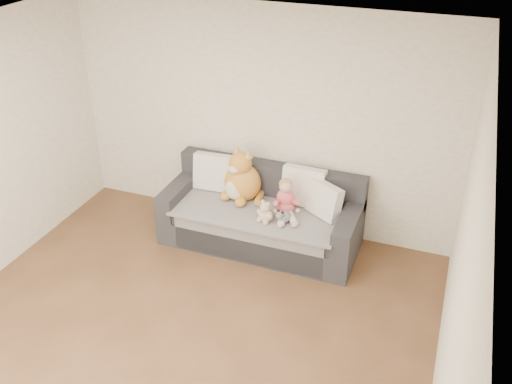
# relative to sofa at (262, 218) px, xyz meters

# --- Properties ---
(room_shell) EXTENTS (5.00, 5.00, 5.00)m
(room_shell) POSITION_rel_sofa_xyz_m (-0.18, -1.64, 0.99)
(room_shell) COLOR brown
(room_shell) RESTS_ON ground
(sofa) EXTENTS (2.20, 0.94, 0.85)m
(sofa) POSITION_rel_sofa_xyz_m (0.00, 0.00, 0.00)
(sofa) COLOR #29292E
(sofa) RESTS_ON ground
(cushion_left) EXTENTS (0.48, 0.24, 0.44)m
(cushion_left) POSITION_rel_sofa_xyz_m (-0.67, 0.19, 0.38)
(cushion_left) COLOR white
(cushion_left) RESTS_ON sofa
(cushion_right_back) EXTENTS (0.48, 0.23, 0.45)m
(cushion_right_back) POSITION_rel_sofa_xyz_m (0.41, 0.21, 0.38)
(cushion_right_back) COLOR white
(cushion_right_back) RESTS_ON sofa
(cushion_right_front) EXTENTS (0.44, 0.37, 0.39)m
(cushion_right_front) POSITION_rel_sofa_xyz_m (0.70, 0.05, 0.35)
(cushion_right_front) COLOR white
(cushion_right_front) RESTS_ON sofa
(toddler) EXTENTS (0.32, 0.43, 0.42)m
(toddler) POSITION_rel_sofa_xyz_m (0.30, -0.08, 0.34)
(toddler) COLOR #E45075
(toddler) RESTS_ON sofa
(plush_cat) EXTENTS (0.49, 0.45, 0.65)m
(plush_cat) POSITION_rel_sofa_xyz_m (-0.27, 0.08, 0.40)
(plush_cat) COLOR #C8832C
(plush_cat) RESTS_ON sofa
(teddy_bear) EXTENTS (0.19, 0.16, 0.26)m
(teddy_bear) POSITION_rel_sofa_xyz_m (0.14, -0.30, 0.27)
(teddy_bear) COLOR tan
(teddy_bear) RESTS_ON sofa
(plush_cow) EXTENTS (0.14, 0.21, 0.17)m
(plush_cow) POSITION_rel_sofa_xyz_m (0.33, -0.24, 0.23)
(plush_cow) COLOR white
(plush_cow) RESTS_ON sofa
(sippy_cup) EXTENTS (0.10, 0.09, 0.12)m
(sippy_cup) POSITION_rel_sofa_xyz_m (0.13, -0.20, 0.23)
(sippy_cup) COLOR #7D3796
(sippy_cup) RESTS_ON sofa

